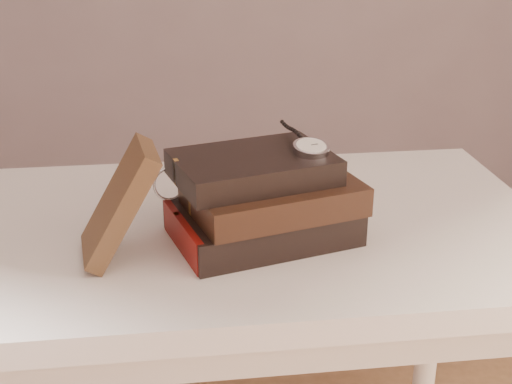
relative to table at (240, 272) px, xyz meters
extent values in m
cube|color=silver|center=(0.00, 0.00, 0.07)|extent=(1.00, 0.60, 0.04)
cube|color=white|center=(0.00, 0.00, 0.01)|extent=(0.88, 0.49, 0.08)
cylinder|color=white|center=(-0.45, 0.25, -0.30)|extent=(0.05, 0.05, 0.71)
cylinder|color=white|center=(0.45, 0.25, -0.30)|extent=(0.05, 0.05, 0.71)
cube|color=black|center=(0.03, -0.06, 0.12)|extent=(0.30, 0.24, 0.05)
cube|color=beige|center=(0.03, -0.06, 0.12)|extent=(0.29, 0.23, 0.04)
cube|color=gold|center=(-0.10, -0.07, 0.12)|extent=(0.01, 0.01, 0.05)
cube|color=maroon|center=(-0.09, -0.09, 0.12)|extent=(0.05, 0.16, 0.05)
cube|color=black|center=(0.04, -0.06, 0.16)|extent=(0.28, 0.23, 0.04)
cube|color=beige|center=(0.05, -0.06, 0.16)|extent=(0.27, 0.21, 0.03)
cube|color=gold|center=(-0.08, -0.07, 0.16)|extent=(0.01, 0.01, 0.04)
cube|color=black|center=(0.02, -0.05, 0.20)|extent=(0.26, 0.21, 0.04)
cube|color=beige|center=(0.02, -0.05, 0.20)|extent=(0.25, 0.20, 0.03)
cube|color=gold|center=(-0.10, -0.06, 0.20)|extent=(0.01, 0.01, 0.04)
cube|color=#3B2516|center=(-0.18, -0.10, 0.18)|extent=(0.13, 0.13, 0.17)
cylinder|color=silver|center=(0.10, -0.06, 0.23)|extent=(0.07, 0.07, 0.02)
cylinder|color=white|center=(0.10, -0.06, 0.24)|extent=(0.05, 0.05, 0.01)
torus|color=silver|center=(0.10, -0.06, 0.24)|extent=(0.06, 0.06, 0.01)
cylinder|color=silver|center=(0.09, -0.02, 0.23)|extent=(0.01, 0.01, 0.01)
cube|color=black|center=(0.10, -0.05, 0.24)|extent=(0.01, 0.02, 0.00)
cube|color=black|center=(0.11, -0.05, 0.24)|extent=(0.01, 0.00, 0.00)
sphere|color=black|center=(0.09, -0.02, 0.24)|extent=(0.01, 0.01, 0.01)
sphere|color=black|center=(0.09, -0.01, 0.24)|extent=(0.01, 0.01, 0.01)
sphere|color=black|center=(0.09, 0.00, 0.24)|extent=(0.01, 0.01, 0.01)
sphere|color=black|center=(0.09, 0.01, 0.24)|extent=(0.01, 0.01, 0.01)
sphere|color=black|center=(0.09, 0.02, 0.24)|extent=(0.01, 0.01, 0.01)
sphere|color=black|center=(0.09, 0.03, 0.24)|extent=(0.01, 0.01, 0.01)
sphere|color=black|center=(0.08, 0.04, 0.24)|extent=(0.01, 0.01, 0.01)
sphere|color=black|center=(0.08, 0.05, 0.23)|extent=(0.01, 0.01, 0.01)
sphere|color=black|center=(0.08, 0.06, 0.24)|extent=(0.01, 0.01, 0.01)
sphere|color=black|center=(0.08, 0.07, 0.24)|extent=(0.01, 0.01, 0.01)
torus|color=silver|center=(-0.11, -0.01, 0.17)|extent=(0.06, 0.03, 0.05)
torus|color=silver|center=(-0.05, 0.00, 0.17)|extent=(0.06, 0.03, 0.05)
cylinder|color=silver|center=(-0.08, 0.00, 0.17)|extent=(0.02, 0.01, 0.00)
cylinder|color=silver|center=(-0.15, 0.04, 0.16)|extent=(0.03, 0.12, 0.03)
cylinder|color=silver|center=(-0.05, 0.07, 0.16)|extent=(0.03, 0.12, 0.03)
camera|label=1|loc=(-0.11, -1.03, 0.57)|focal=49.64mm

